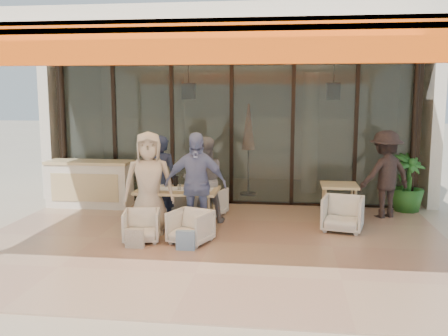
# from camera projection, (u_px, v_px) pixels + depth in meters

# --- Properties ---
(ground) EXTENTS (70.00, 70.00, 0.00)m
(ground) POSITION_uv_depth(u_px,v_px,m) (211.00, 243.00, 8.41)
(ground) COLOR #C6B293
(ground) RESTS_ON ground
(terrace_floor) EXTENTS (8.00, 6.00, 0.01)m
(terrace_floor) POSITION_uv_depth(u_px,v_px,m) (211.00, 243.00, 8.41)
(terrace_floor) COLOR tan
(terrace_floor) RESTS_ON ground
(terrace_structure) EXTENTS (8.00, 6.00, 3.40)m
(terrace_structure) POSITION_uv_depth(u_px,v_px,m) (208.00, 44.00, 7.66)
(terrace_structure) COLOR silver
(terrace_structure) RESTS_ON ground
(glass_storefront) EXTENTS (8.08, 0.10, 3.20)m
(glass_storefront) POSITION_uv_depth(u_px,v_px,m) (232.00, 134.00, 11.11)
(glass_storefront) COLOR #9EADA3
(glass_storefront) RESTS_ON ground
(interior_block) EXTENTS (9.05, 3.62, 3.52)m
(interior_block) POSITION_uv_depth(u_px,v_px,m) (242.00, 103.00, 13.29)
(interior_block) COLOR silver
(interior_block) RESTS_ON ground
(host_counter) EXTENTS (1.85, 0.65, 1.04)m
(host_counter) POSITION_uv_depth(u_px,v_px,m) (90.00, 184.00, 10.97)
(host_counter) COLOR silver
(host_counter) RESTS_ON ground
(dining_table) EXTENTS (1.50, 0.90, 0.93)m
(dining_table) POSITION_uv_depth(u_px,v_px,m) (178.00, 192.00, 9.25)
(dining_table) COLOR #CEB47D
(dining_table) RESTS_ON ground
(chair_far_left) EXTENTS (0.86, 0.84, 0.70)m
(chair_far_left) POSITION_uv_depth(u_px,v_px,m) (168.00, 199.00, 10.28)
(chair_far_left) COLOR white
(chair_far_left) RESTS_ON ground
(chair_far_right) EXTENTS (0.79, 0.76, 0.66)m
(chair_far_right) POSITION_uv_depth(u_px,v_px,m) (208.00, 201.00, 10.18)
(chair_far_right) COLOR white
(chair_far_right) RESTS_ON ground
(chair_near_left) EXTENTS (0.69, 0.66, 0.61)m
(chair_near_left) POSITION_uv_depth(u_px,v_px,m) (142.00, 225.00, 8.42)
(chair_near_left) COLOR white
(chair_near_left) RESTS_ON ground
(chair_near_right) EXTENTS (0.78, 0.76, 0.63)m
(chair_near_right) POSITION_uv_depth(u_px,v_px,m) (190.00, 226.00, 8.32)
(chair_near_right) COLOR white
(chair_near_right) RESTS_ON ground
(diner_navy) EXTENTS (0.66, 0.47, 1.70)m
(diner_navy) POSITION_uv_depth(u_px,v_px,m) (162.00, 179.00, 9.72)
(diner_navy) COLOR #1A2139
(diner_navy) RESTS_ON ground
(diner_grey) EXTENTS (0.97, 0.85, 1.68)m
(diner_grey) POSITION_uv_depth(u_px,v_px,m) (204.00, 180.00, 9.61)
(diner_grey) COLOR slate
(diner_grey) RESTS_ON ground
(diner_cream) EXTENTS (1.01, 0.78, 1.84)m
(diner_cream) POSITION_uv_depth(u_px,v_px,m) (149.00, 183.00, 8.82)
(diner_cream) COLOR beige
(diner_cream) RESTS_ON ground
(diner_periwinkle) EXTENTS (1.11, 0.53, 1.84)m
(diner_periwinkle) POSITION_uv_depth(u_px,v_px,m) (196.00, 185.00, 8.72)
(diner_periwinkle) COLOR #6F7EBA
(diner_periwinkle) RESTS_ON ground
(tote_bag_cream) EXTENTS (0.30, 0.10, 0.34)m
(tote_bag_cream) POSITION_uv_depth(u_px,v_px,m) (135.00, 239.00, 8.05)
(tote_bag_cream) COLOR silver
(tote_bag_cream) RESTS_ON ground
(tote_bag_blue) EXTENTS (0.30, 0.10, 0.34)m
(tote_bag_blue) POSITION_uv_depth(u_px,v_px,m) (186.00, 241.00, 7.95)
(tote_bag_blue) COLOR #99BFD8
(tote_bag_blue) RESTS_ON ground
(side_table) EXTENTS (0.70, 0.70, 0.74)m
(side_table) POSITION_uv_depth(u_px,v_px,m) (339.00, 190.00, 9.75)
(side_table) COLOR #CEB47D
(side_table) RESTS_ON ground
(side_chair) EXTENTS (0.83, 0.80, 0.72)m
(side_chair) POSITION_uv_depth(u_px,v_px,m) (343.00, 212.00, 9.05)
(side_chair) COLOR white
(side_chair) RESTS_ON ground
(standing_woman) EXTENTS (1.32, 1.11, 1.77)m
(standing_woman) POSITION_uv_depth(u_px,v_px,m) (385.00, 175.00, 9.99)
(standing_woman) COLOR black
(standing_woman) RESTS_ON ground
(potted_palm) EXTENTS (0.94, 0.94, 1.24)m
(potted_palm) POSITION_uv_depth(u_px,v_px,m) (407.00, 183.00, 10.51)
(potted_palm) COLOR #1E5919
(potted_palm) RESTS_ON ground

